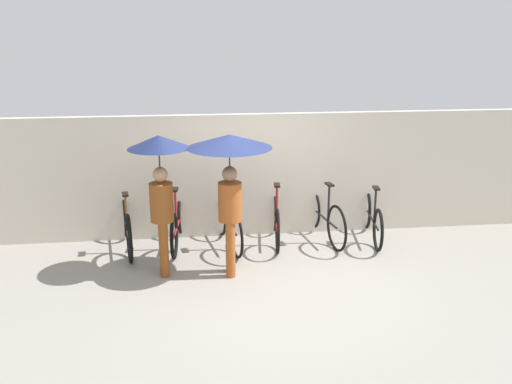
# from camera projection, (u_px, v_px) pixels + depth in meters

# --- Properties ---
(ground_plane) EXTENTS (30.00, 30.00, 0.00)m
(ground_plane) POSITION_uv_depth(u_px,v_px,m) (265.00, 284.00, 7.67)
(ground_plane) COLOR gray
(back_wall) EXTENTS (11.89, 0.12, 2.00)m
(back_wall) POSITION_uv_depth(u_px,v_px,m) (249.00, 175.00, 9.22)
(back_wall) COLOR beige
(back_wall) RESTS_ON ground
(parked_bicycle_0) EXTENTS (0.48, 1.81, 1.04)m
(parked_bicycle_0) POSITION_uv_depth(u_px,v_px,m) (127.00, 225.00, 8.78)
(parked_bicycle_0) COLOR black
(parked_bicycle_0) RESTS_ON ground
(parked_bicycle_1) EXTENTS (0.44, 1.73, 1.07)m
(parked_bicycle_1) POSITION_uv_depth(u_px,v_px,m) (178.00, 223.00, 8.92)
(parked_bicycle_1) COLOR black
(parked_bicycle_1) RESTS_ON ground
(parked_bicycle_2) EXTENTS (0.48, 1.68, 1.06)m
(parked_bicycle_2) POSITION_uv_depth(u_px,v_px,m) (228.00, 223.00, 8.90)
(parked_bicycle_2) COLOR black
(parked_bicycle_2) RESTS_ON ground
(parked_bicycle_3) EXTENTS (0.44, 1.68, 1.08)m
(parked_bicycle_3) POSITION_uv_depth(u_px,v_px,m) (276.00, 219.00, 9.08)
(parked_bicycle_3) COLOR black
(parked_bicycle_3) RESTS_ON ground
(parked_bicycle_4) EXTENTS (0.46, 1.77, 0.99)m
(parked_bicycle_4) POSITION_uv_depth(u_px,v_px,m) (323.00, 216.00, 9.18)
(parked_bicycle_4) COLOR black
(parked_bicycle_4) RESTS_ON ground
(parked_bicycle_5) EXTENTS (0.44, 1.69, 1.03)m
(parked_bicycle_5) POSITION_uv_depth(u_px,v_px,m) (372.00, 218.00, 9.19)
(parked_bicycle_5) COLOR black
(parked_bicycle_5) RESTS_ON ground
(pedestrian_leading) EXTENTS (0.84, 0.84, 1.94)m
(pedestrian_leading) POSITION_uv_depth(u_px,v_px,m) (160.00, 172.00, 7.64)
(pedestrian_leading) COLOR brown
(pedestrian_leading) RESTS_ON ground
(pedestrian_center) EXTENTS (1.16, 1.16, 1.95)m
(pedestrian_center) POSITION_uv_depth(u_px,v_px,m) (230.00, 161.00, 7.62)
(pedestrian_center) COLOR #9E4C1E
(pedestrian_center) RESTS_ON ground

